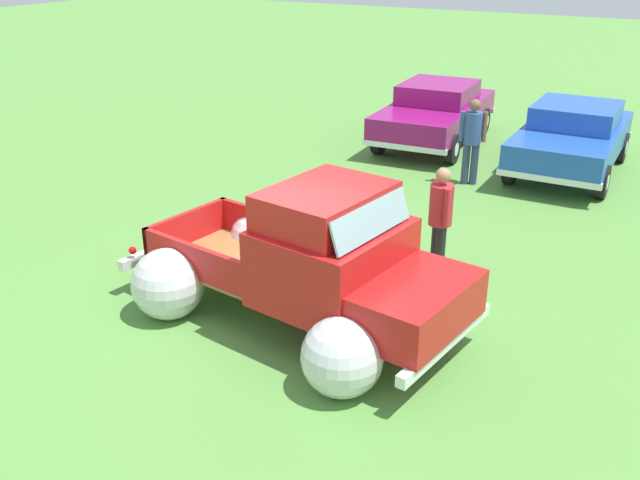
% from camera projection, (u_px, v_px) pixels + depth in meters
% --- Properties ---
extents(ground_plane, '(80.00, 80.00, 0.00)m').
position_uv_depth(ground_plane, '(293.00, 317.00, 9.23)').
color(ground_plane, '#548C3D').
extents(vintage_pickup_truck, '(4.83, 3.24, 1.96)m').
position_uv_depth(vintage_pickup_truck, '(316.00, 273.00, 8.71)').
color(vintage_pickup_truck, black).
rests_on(vintage_pickup_truck, ground).
extents(show_car_0, '(2.16, 4.42, 1.43)m').
position_uv_depth(show_car_0, '(435.00, 111.00, 16.60)').
color(show_car_0, black).
rests_on(show_car_0, ground).
extents(show_car_1, '(1.99, 4.20, 1.43)m').
position_uv_depth(show_car_1, '(572.00, 136.00, 14.56)').
color(show_car_1, black).
rests_on(show_car_1, ground).
extents(spectator_0, '(0.52, 0.44, 1.72)m').
position_uv_depth(spectator_0, '(472.00, 136.00, 13.76)').
color(spectator_0, navy).
rests_on(spectator_0, ground).
extents(spectator_1, '(0.48, 0.48, 1.65)m').
position_uv_depth(spectator_1, '(440.00, 215.00, 10.02)').
color(spectator_1, black).
rests_on(spectator_1, ground).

